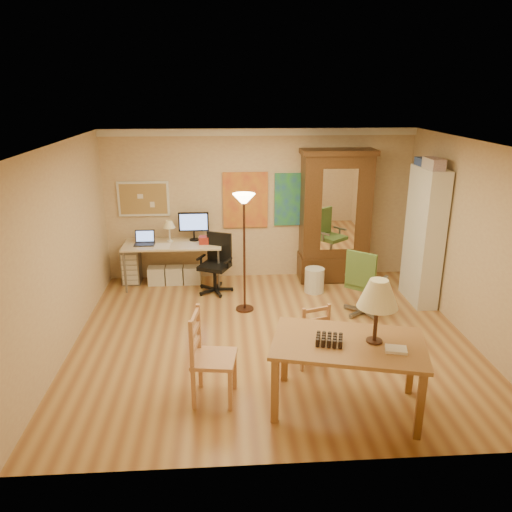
{
  "coord_description": "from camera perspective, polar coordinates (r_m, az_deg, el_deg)",
  "views": [
    {
      "loc": [
        -0.65,
        -6.3,
        3.36
      ],
      "look_at": [
        -0.2,
        0.3,
        1.12
      ],
      "focal_mm": 35.0,
      "sensor_mm": 36.0,
      "label": 1
    }
  ],
  "objects": [
    {
      "name": "floor",
      "position": [
        7.16,
        1.82,
        -9.29
      ],
      "size": [
        5.5,
        5.5,
        0.0
      ],
      "primitive_type": "plane",
      "color": "#955E35",
      "rests_on": "ground"
    },
    {
      "name": "crown_molding",
      "position": [
        8.81,
        0.4,
        14.0
      ],
      "size": [
        5.5,
        0.08,
        0.12
      ],
      "primitive_type": "cube",
      "color": "white",
      "rests_on": "floor"
    },
    {
      "name": "corkboard",
      "position": [
        9.07,
        -12.74,
        6.39
      ],
      "size": [
        0.9,
        0.04,
        0.62
      ],
      "primitive_type": "cube",
      "color": "#A1784B",
      "rests_on": "floor"
    },
    {
      "name": "art_panel_left",
      "position": [
        8.98,
        -1.22,
        6.4
      ],
      "size": [
        0.8,
        0.04,
        1.0
      ],
      "primitive_type": "cube",
      "color": "gold",
      "rests_on": "floor"
    },
    {
      "name": "art_panel_right",
      "position": [
        9.06,
        4.5,
        6.46
      ],
      "size": [
        0.75,
        0.04,
        0.95
      ],
      "primitive_type": "cube",
      "color": "#26619B",
      "rests_on": "floor"
    },
    {
      "name": "dining_table",
      "position": [
        5.4,
        11.67,
        -8.17
      ],
      "size": [
        1.79,
        1.32,
        1.5
      ],
      "color": "olive",
      "rests_on": "floor"
    },
    {
      "name": "ladder_chair_back",
      "position": [
        6.39,
        6.21,
        -9.0
      ],
      "size": [
        0.5,
        0.48,
        0.86
      ],
      "color": "#B47752",
      "rests_on": "floor"
    },
    {
      "name": "ladder_chair_left",
      "position": [
        5.68,
        -5.16,
        -11.66
      ],
      "size": [
        0.53,
        0.55,
        1.06
      ],
      "color": "#B47752",
      "rests_on": "floor"
    },
    {
      "name": "torchiere_lamp",
      "position": [
        7.5,
        -1.38,
        4.34
      ],
      "size": [
        0.34,
        0.34,
        1.87
      ],
      "color": "#381F16",
      "rests_on": "floor"
    },
    {
      "name": "computer_desk",
      "position": [
        8.97,
        -9.19,
        -0.34
      ],
      "size": [
        1.7,
        0.74,
        1.29
      ],
      "color": "#C6B290",
      "rests_on": "floor"
    },
    {
      "name": "office_chair_black",
      "position": [
        8.63,
        -4.63,
        -2.35
      ],
      "size": [
        0.62,
        0.62,
        1.01
      ],
      "color": "black",
      "rests_on": "floor"
    },
    {
      "name": "office_chair_green",
      "position": [
        7.91,
        12.21,
        -4.64
      ],
      "size": [
        0.68,
        0.68,
        1.07
      ],
      "color": "slate",
      "rests_on": "floor"
    },
    {
      "name": "drawer_cart",
      "position": [
        9.24,
        -14.06,
        -1.14
      ],
      "size": [
        0.32,
        0.38,
        0.63
      ],
      "color": "slate",
      "rests_on": "floor"
    },
    {
      "name": "armoire",
      "position": [
        9.07,
        8.96,
        3.55
      ],
      "size": [
        1.29,
        0.61,
        2.36
      ],
      "color": "#38240F",
      "rests_on": "floor"
    },
    {
      "name": "bookshelf",
      "position": [
        8.42,
        18.63,
        2.08
      ],
      "size": [
        0.33,
        0.88,
        2.2
      ],
      "color": "white",
      "rests_on": "floor"
    },
    {
      "name": "wastebin",
      "position": [
        8.66,
        6.68,
        -2.76
      ],
      "size": [
        0.34,
        0.34,
        0.43
      ],
      "primitive_type": "cylinder",
      "color": "silver",
      "rests_on": "floor"
    }
  ]
}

